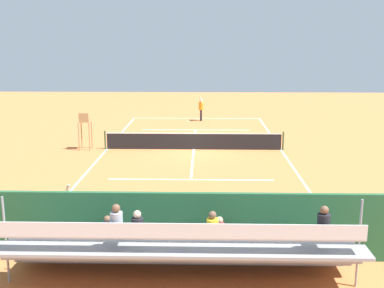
# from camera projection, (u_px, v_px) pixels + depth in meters

# --- Properties ---
(ground_plane) EXTENTS (60.00, 60.00, 0.00)m
(ground_plane) POSITION_uv_depth(u_px,v_px,m) (194.00, 149.00, 27.61)
(ground_plane) COLOR #C66B38
(court_line_markings) EXTENTS (10.10, 22.20, 0.01)m
(court_line_markings) POSITION_uv_depth(u_px,v_px,m) (194.00, 149.00, 27.64)
(court_line_markings) COLOR white
(court_line_markings) RESTS_ON ground
(tennis_net) EXTENTS (10.30, 0.10, 1.07)m
(tennis_net) POSITION_uv_depth(u_px,v_px,m) (194.00, 141.00, 27.50)
(tennis_net) COLOR black
(tennis_net) RESTS_ON ground
(backdrop_wall) EXTENTS (18.00, 0.16, 2.00)m
(backdrop_wall) POSITION_uv_depth(u_px,v_px,m) (183.00, 226.00, 13.72)
(backdrop_wall) COLOR #235633
(backdrop_wall) RESTS_ON ground
(bleacher_stand) EXTENTS (9.06, 2.40, 2.48)m
(bleacher_stand) POSITION_uv_depth(u_px,v_px,m) (181.00, 248.00, 12.41)
(bleacher_stand) COLOR gray
(bleacher_stand) RESTS_ON ground
(umpire_chair) EXTENTS (0.67, 0.67, 2.14)m
(umpire_chair) POSITION_uv_depth(u_px,v_px,m) (85.00, 127.00, 27.32)
(umpire_chair) COLOR #A88456
(umpire_chair) RESTS_ON ground
(courtside_bench) EXTENTS (1.80, 0.40, 0.93)m
(courtside_bench) POSITION_uv_depth(u_px,v_px,m) (281.00, 231.00, 14.46)
(courtside_bench) COLOR #33383D
(courtside_bench) RESTS_ON ground
(equipment_bag) EXTENTS (0.90, 0.36, 0.36)m
(equipment_bag) POSITION_uv_depth(u_px,v_px,m) (231.00, 244.00, 14.45)
(equipment_bag) COLOR #334C8C
(equipment_bag) RESTS_ON ground
(tennis_player) EXTENTS (0.40, 0.55, 1.93)m
(tennis_player) POSITION_uv_depth(u_px,v_px,m) (201.00, 108.00, 37.03)
(tennis_player) COLOR black
(tennis_player) RESTS_ON ground
(tennis_racket) EXTENTS (0.59, 0.37, 0.03)m
(tennis_racket) POSITION_uv_depth(u_px,v_px,m) (189.00, 121.00, 36.96)
(tennis_racket) COLOR black
(tennis_racket) RESTS_ON ground
(tennis_ball_near) EXTENTS (0.07, 0.07, 0.07)m
(tennis_ball_near) POSITION_uv_depth(u_px,v_px,m) (207.00, 123.00, 36.24)
(tennis_ball_near) COLOR #CCDB33
(tennis_ball_near) RESTS_ON ground
(line_judge) EXTENTS (0.39, 0.54, 1.93)m
(line_judge) POSITION_uv_depth(u_px,v_px,m) (66.00, 215.00, 14.50)
(line_judge) COLOR #232328
(line_judge) RESTS_ON ground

